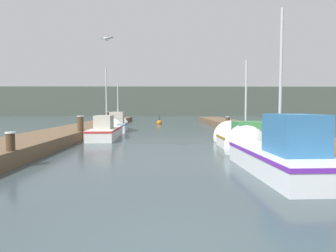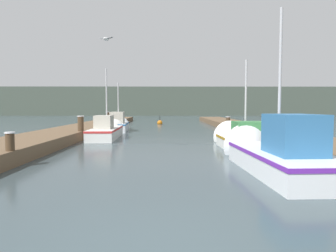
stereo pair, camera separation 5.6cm
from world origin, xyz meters
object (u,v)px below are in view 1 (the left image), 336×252
(fishing_boat_2, at_px, (108,130))
(mooring_piling_1, at_px, (81,128))
(mooring_piling_0, at_px, (11,150))
(channel_buoy, at_px, (159,123))
(seagull_lead, at_px, (106,39))
(fishing_boat_3, at_px, (118,124))
(mooring_piling_2, at_px, (107,121))
(mooring_piling_3, at_px, (228,124))
(fishing_boat_0, at_px, (274,153))
(fishing_boat_1, at_px, (242,140))

(fishing_boat_2, bearing_deg, mooring_piling_1, -122.32)
(mooring_piling_0, bearing_deg, channel_buoy, 80.14)
(channel_buoy, xyz_separation_m, seagull_lead, (-1.55, -19.47, 4.10))
(channel_buoy, bearing_deg, fishing_boat_3, -108.74)
(fishing_boat_2, bearing_deg, seagull_lead, -81.07)
(mooring_piling_2, bearing_deg, mooring_piling_3, -11.99)
(mooring_piling_1, relative_size, mooring_piling_2, 0.93)
(seagull_lead, bearing_deg, fishing_boat_0, -3.74)
(mooring_piling_3, bearing_deg, channel_buoy, 117.29)
(fishing_boat_2, relative_size, mooring_piling_3, 5.46)
(mooring_piling_1, distance_m, mooring_piling_3, 10.30)
(seagull_lead, bearing_deg, channel_buoy, 109.20)
(fishing_boat_0, relative_size, fishing_boat_1, 1.07)
(mooring_piling_2, relative_size, seagull_lead, 2.55)
(mooring_piling_1, distance_m, channel_buoy, 15.49)
(fishing_boat_3, height_order, mooring_piling_3, fishing_boat_3)
(fishing_boat_0, height_order, fishing_boat_2, fishing_boat_0)
(mooring_piling_3, bearing_deg, mooring_piling_2, 168.01)
(mooring_piling_0, relative_size, seagull_lead, 1.89)
(fishing_boat_1, height_order, mooring_piling_0, fishing_boat_1)
(mooring_piling_0, height_order, mooring_piling_2, mooring_piling_2)
(fishing_boat_0, xyz_separation_m, fishing_boat_1, (0.21, 4.32, -0.10))
(mooring_piling_1, xyz_separation_m, channel_buoy, (3.82, 15.00, -0.50))
(mooring_piling_1, xyz_separation_m, mooring_piling_2, (0.02, 7.17, 0.05))
(fishing_boat_1, relative_size, mooring_piling_0, 4.94)
(fishing_boat_3, relative_size, channel_buoy, 4.58)
(mooring_piling_0, relative_size, mooring_piling_3, 0.95)
(fishing_boat_1, relative_size, channel_buoy, 4.94)
(fishing_boat_0, bearing_deg, channel_buoy, 97.02)
(fishing_boat_0, distance_m, mooring_piling_1, 10.43)
(mooring_piling_1, bearing_deg, mooring_piling_0, -90.12)
(mooring_piling_1, distance_m, mooring_piling_2, 7.17)
(fishing_boat_3, height_order, mooring_piling_2, fishing_boat_3)
(mooring_piling_1, bearing_deg, mooring_piling_3, 30.98)
(fishing_boat_0, xyz_separation_m, mooring_piling_1, (-7.53, 7.21, 0.21))
(mooring_piling_3, relative_size, seagull_lead, 1.98)
(fishing_boat_3, relative_size, mooring_piling_0, 4.58)
(fishing_boat_2, height_order, seagull_lead, seagull_lead)
(fishing_boat_1, relative_size, fishing_boat_2, 0.86)
(fishing_boat_0, relative_size, mooring_piling_0, 5.27)
(fishing_boat_0, bearing_deg, fishing_boat_1, 84.80)
(fishing_boat_3, xyz_separation_m, mooring_piling_2, (-0.93, 0.66, 0.24))
(fishing_boat_3, distance_m, mooring_piling_2, 1.16)
(mooring_piling_0, bearing_deg, mooring_piling_1, 89.88)
(mooring_piling_3, bearing_deg, seagull_lead, -123.88)
(fishing_boat_1, distance_m, seagull_lead, 6.91)
(fishing_boat_2, bearing_deg, fishing_boat_1, -37.07)
(fishing_boat_0, height_order, fishing_boat_3, fishing_boat_0)
(fishing_boat_1, distance_m, mooring_piling_0, 8.82)
(fishing_boat_1, bearing_deg, mooring_piling_0, -152.85)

